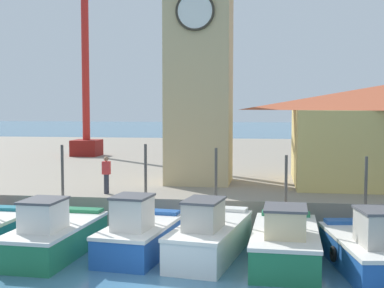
{
  "coord_description": "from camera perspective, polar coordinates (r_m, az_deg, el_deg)",
  "views": [
    {
      "loc": [
        3.27,
        -14.18,
        5.21
      ],
      "look_at": [
        -0.05,
        9.03,
        3.5
      ],
      "focal_mm": 50.0,
      "sensor_mm": 36.0,
      "label": 1
    }
  ],
  "objects": [
    {
      "name": "fishing_boat_right_inner",
      "position": [
        17.99,
        18.61,
        -10.58
      ],
      "size": [
        2.84,
        5.14,
        3.56
      ],
      "color": "#2356A8",
      "rests_on": "ground"
    },
    {
      "name": "fishing_boat_mid_left",
      "position": [
        18.91,
        -5.6,
        -9.56
      ],
      "size": [
        2.47,
        4.59,
        3.83
      ],
      "color": "#2356A8",
      "rests_on": "ground"
    },
    {
      "name": "quay_wharf",
      "position": [
        41.58,
        3.58,
        -2.08
      ],
      "size": [
        120.0,
        40.0,
        1.38
      ],
      "primitive_type": "cube",
      "color": "gray",
      "rests_on": "ground"
    },
    {
      "name": "dock_worker_near_tower",
      "position": [
        23.41,
        -9.12,
        -3.22
      ],
      "size": [
        0.34,
        0.22,
        1.62
      ],
      "color": "#33333D",
      "rests_on": "quay_wharf"
    },
    {
      "name": "fishing_boat_center",
      "position": [
        18.62,
        1.96,
        -9.74
      ],
      "size": [
        2.69,
        5.43,
        3.7
      ],
      "color": "silver",
      "rests_on": "ground"
    },
    {
      "name": "port_crane_near",
      "position": [
        41.52,
        -10.96,
        8.6
      ],
      "size": [
        4.91,
        10.24,
        18.04
      ],
      "color": "maroon",
      "rests_on": "quay_wharf"
    },
    {
      "name": "fishing_boat_left_inner",
      "position": [
        19.41,
        -14.44,
        -9.38
      ],
      "size": [
        2.28,
        5.13,
        3.8
      ],
      "color": "#237A4C",
      "rests_on": "ground"
    },
    {
      "name": "clock_tower",
      "position": [
        26.49,
        0.8,
        9.86
      ],
      "size": [
        3.6,
        3.6,
        13.83
      ],
      "color": "tan",
      "rests_on": "quay_wharf"
    },
    {
      "name": "fishing_boat_mid_right",
      "position": [
        18.21,
        9.9,
        -10.23
      ],
      "size": [
        2.35,
        5.24,
        3.51
      ],
      "color": "#237A4C",
      "rests_on": "ground"
    }
  ]
}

